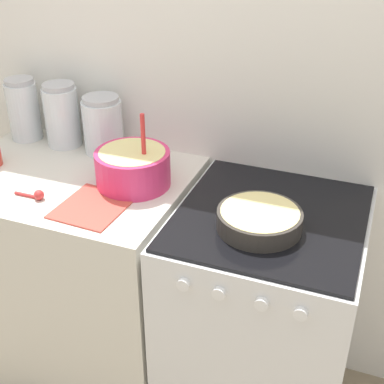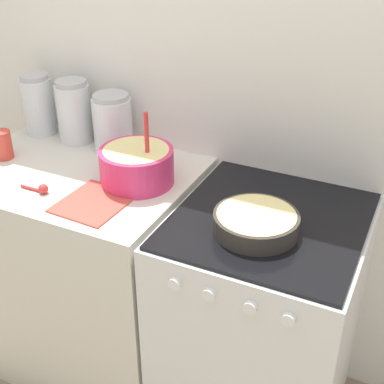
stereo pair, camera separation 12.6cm
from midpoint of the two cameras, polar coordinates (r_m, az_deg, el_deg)
name	(u,v)px [view 1 (the left image)]	position (r m, az deg, el deg)	size (l,w,h in m)	color
wall_back	(213,93)	(2.07, 0.52, 10.53)	(4.82, 0.05, 2.40)	white
countertop_cabinet	(80,273)	(2.33, -13.44, -8.48)	(0.91, 0.67, 0.94)	silver
stove	(262,321)	(2.06, 5.67, -13.57)	(0.63, 0.69, 0.94)	silver
mixing_bowl	(133,166)	(1.93, -8.19, 2.74)	(0.27, 0.27, 0.28)	#E0336B
baking_pan	(259,219)	(1.69, 5.09, -2.97)	(0.27, 0.27, 0.06)	#38332D
storage_jar_left	(24,113)	(2.41, -18.93, 7.93)	(0.13, 0.13, 0.26)	silver
storage_jar_middle	(62,119)	(2.29, -15.21, 7.48)	(0.14, 0.14, 0.26)	silver
storage_jar_right	(103,129)	(2.20, -11.10, 6.63)	(0.16, 0.16, 0.23)	silver
recipe_page	(93,206)	(1.85, -12.44, -1.56)	(0.23, 0.26, 0.01)	#CC4C3F
measuring_spoon	(36,195)	(1.94, -18.09, -0.34)	(0.12, 0.04, 0.04)	red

